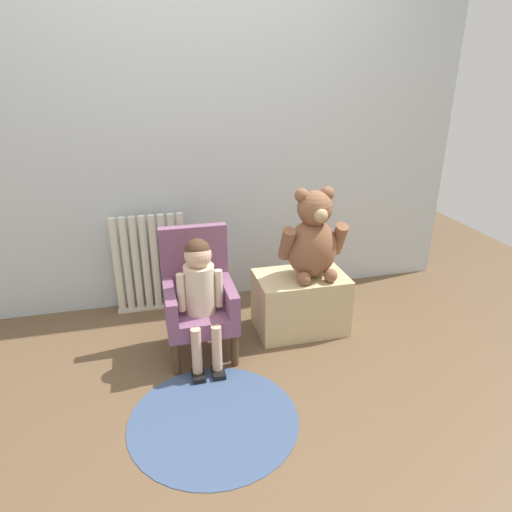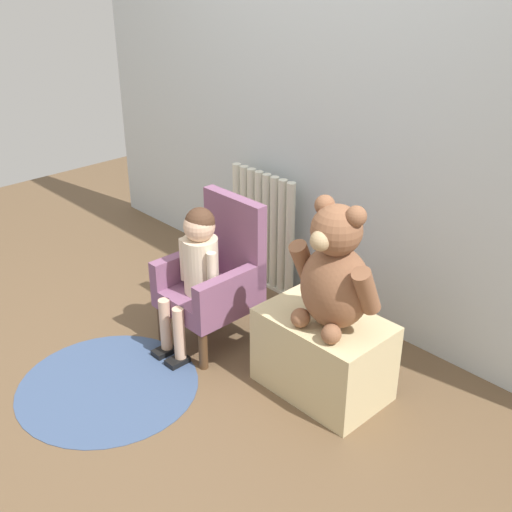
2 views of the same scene
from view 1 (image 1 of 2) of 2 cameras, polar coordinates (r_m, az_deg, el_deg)
ground_plane at (r=2.44m, az=-2.70°, el=-17.81°), size 6.00×6.00×0.00m
back_wall at (r=3.10m, az=-7.90°, el=15.27°), size 3.80×0.05×2.40m
radiator at (r=3.19m, az=-13.05°, el=-1.00°), size 0.50×0.05×0.69m
child_armchair at (r=2.69m, az=-7.22°, el=-5.03°), size 0.39×0.42×0.74m
child_figure at (r=2.52m, az=-7.02°, el=-3.54°), size 0.25×0.35×0.73m
low_bench at (r=2.95m, az=5.54°, el=-5.78°), size 0.56×0.37×0.38m
large_teddy_bear at (r=2.77m, az=7.11°, el=2.12°), size 0.41×0.29×0.56m
floor_rug at (r=2.36m, az=-5.31°, el=-19.67°), size 0.83×0.83×0.01m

